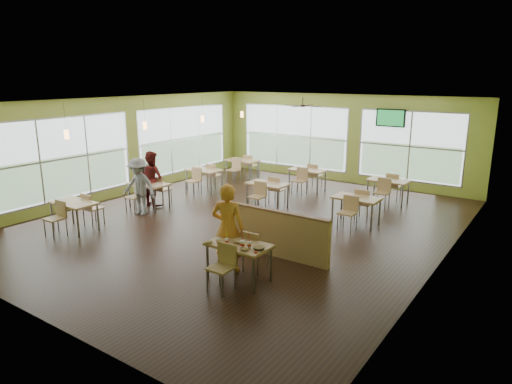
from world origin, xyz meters
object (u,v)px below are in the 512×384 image
(man_plaid, at_px, (228,228))
(half_wall_divider, at_px, (279,234))
(main_table, at_px, (239,250))
(food_basket, at_px, (259,248))

(man_plaid, bearing_deg, half_wall_divider, -133.21)
(main_table, bearing_deg, food_basket, -2.99)
(man_plaid, xyz_separation_m, food_basket, (0.94, -0.28, -0.13))
(man_plaid, relative_size, food_basket, 8.33)
(food_basket, bearing_deg, half_wall_divider, 107.89)
(main_table, xyz_separation_m, man_plaid, (-0.46, 0.25, 0.28))
(man_plaid, bearing_deg, main_table, 129.18)
(half_wall_divider, distance_m, man_plaid, 1.34)
(main_table, xyz_separation_m, half_wall_divider, (0.00, 1.45, -0.11))
(main_table, relative_size, half_wall_divider, 0.63)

